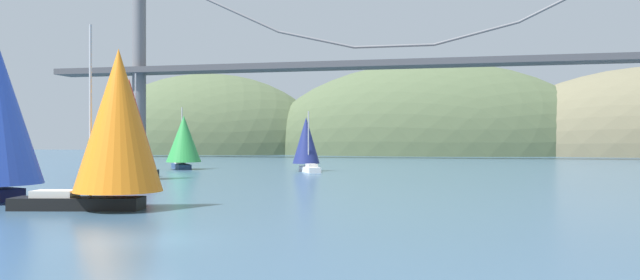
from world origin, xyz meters
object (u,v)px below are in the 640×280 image
at_px(sailboat_green_sail, 184,140).
at_px(sailboat_orange_sail, 116,124).
at_px(sailboat_navy_sail, 306,143).
at_px(sailboat_scarlet_sail, 130,126).

height_order(sailboat_green_sail, sailboat_orange_sail, sailboat_orange_sail).
distance_m(sailboat_green_sail, sailboat_navy_sail, 15.99).
height_order(sailboat_scarlet_sail, sailboat_orange_sail, sailboat_scarlet_sail).
relative_size(sailboat_scarlet_sail, sailboat_orange_sail, 1.02).
distance_m(sailboat_green_sail, sailboat_scarlet_sail, 19.43).
bearing_deg(sailboat_scarlet_sail, sailboat_green_sail, 100.73).
relative_size(sailboat_green_sail, sailboat_orange_sail, 0.80).
height_order(sailboat_green_sail, sailboat_navy_sail, sailboat_green_sail).
xyz_separation_m(sailboat_scarlet_sail, sailboat_orange_sail, (11.75, -21.78, -0.46)).
bearing_deg(sailboat_navy_sail, sailboat_scarlet_sail, -124.77).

